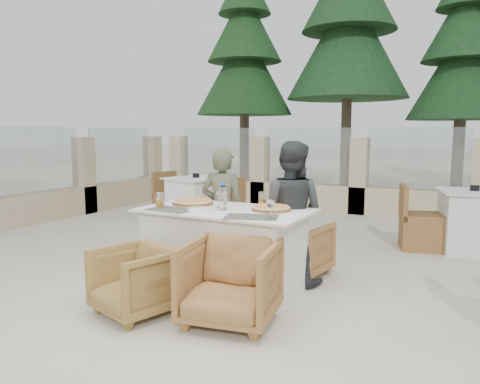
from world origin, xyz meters
The scene contains 26 objects.
ground centered at (0.00, 0.00, 0.00)m, with size 80.00×80.00×0.00m, color beige.
sand_patch centered at (0.00, 14.00, 0.01)m, with size 30.00×16.00×0.01m, color beige.
perimeter_wall_far centered at (0.00, 4.80, 0.80)m, with size 10.00×0.34×1.60m, color beige, non-canonical shape.
perimeter_wall_left centered at (-4.50, 1.50, 0.80)m, with size 0.34×7.00×1.60m, color tan, non-canonical shape.
pine_far_left centered at (-3.50, 7.00, 2.75)m, with size 2.42×2.42×5.50m, color #1C421D.
pine_mid_left centered at (-1.00, 7.50, 3.25)m, with size 2.86×2.86×6.50m, color #1D4420.
pine_centre centered at (1.50, 7.20, 2.50)m, with size 2.20×2.20×5.00m, color #1B401D.
dining_table centered at (-0.11, 0.05, 0.39)m, with size 1.60×0.90×0.77m, color silver, non-canonical shape.
placemat_near_left centered at (-0.54, -0.22, 0.77)m, with size 0.45×0.30×0.00m, color #57514B.
placemat_near_right centered at (0.30, -0.21, 0.77)m, with size 0.45×0.30×0.00m, color #565249.
pizza_left centered at (-0.54, 0.15, 0.80)m, with size 0.41×0.41×0.05m, color #C9531B.
pizza_right centered at (0.31, 0.19, 0.79)m, with size 0.36×0.36×0.05m, color #C9481B.
water_bottle centered at (-0.11, 0.01, 0.90)m, with size 0.08×0.08×0.26m, color #B8DBF2.
wine_glass_centre centered at (-0.19, 0.09, 0.86)m, with size 0.08×0.08×0.18m, color silver, non-canonical shape.
wine_glass_corner centered at (0.48, -0.20, 0.86)m, with size 0.08×0.08×0.18m, color silver, non-canonical shape.
beer_glass_left centered at (-0.73, -0.15, 0.84)m, with size 0.07×0.07×0.14m, color gold.
beer_glass_right centered at (0.13, 0.37, 0.84)m, with size 0.07×0.07×0.14m, color orange.
olive_dish centered at (-0.31, -0.15, 0.79)m, with size 0.11×0.11×0.04m, color white, non-canonical shape.
armchair_far_left centered at (-0.35, 0.92, 0.32)m, with size 0.69×0.71×0.64m, color brown.
armchair_far_right centered at (0.35, 0.76, 0.29)m, with size 0.61×0.63×0.57m, color olive.
armchair_near_left centered at (-0.44, -0.86, 0.28)m, with size 0.60×0.61×0.56m, color olive.
armchair_near_right centered at (0.33, -0.65, 0.33)m, with size 0.70×0.72×0.65m, color #9B6A38.
diner_left centered at (-0.41, 0.53, 0.66)m, with size 0.48×0.32×1.33m, color #51553E.
diner_right centered at (0.37, 0.50, 0.70)m, with size 0.68×0.53×1.41m, color #333638.
bg_table_a centered at (-2.04, 2.50, 0.39)m, with size 1.64×0.82×0.77m, color white, non-canonical shape.
bg_table_b centered at (1.94, 2.70, 0.39)m, with size 1.64×0.82×0.77m, color silver, non-canonical shape.
Camera 1 is at (2.06, -3.74, 1.50)m, focal length 35.00 mm.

